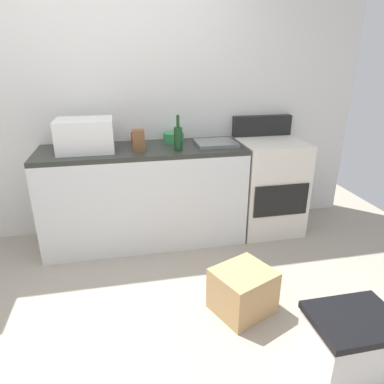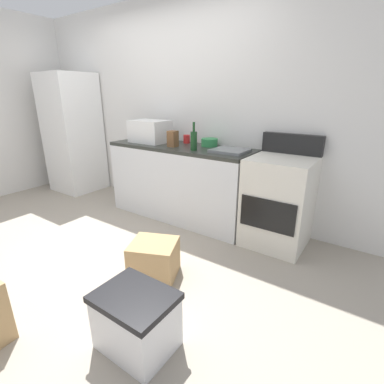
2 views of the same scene
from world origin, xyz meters
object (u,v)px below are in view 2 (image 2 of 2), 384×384
coffee_mug (187,139)px  knife_block (173,139)px  microwave (150,131)px  storage_bin (136,321)px  wine_bottle (194,140)px  refrigerator (73,134)px  mixing_bowl (209,142)px  cardboard_box_small (154,259)px  stove_oven (279,201)px

coffee_mug → knife_block: 0.29m
microwave → storage_bin: (1.43, -1.73, -0.84)m
wine_bottle → storage_bin: size_ratio=0.65×
refrigerator → mixing_bowl: size_ratio=9.33×
refrigerator → storage_bin: (3.01, -1.70, -0.69)m
mixing_bowl → storage_bin: 2.15m
microwave → wine_bottle: 0.77m
microwave → mixing_bowl: microwave is taller
knife_block → cardboard_box_small: (0.60, -1.04, -0.83)m
coffee_mug → knife_block: size_ratio=0.56×
knife_block → coffee_mug: bearing=92.1°
cardboard_box_small → storage_bin: 0.72m
microwave → storage_bin: microwave is taller
microwave → knife_block: (0.43, -0.09, -0.05)m
mixing_bowl → storage_bin: mixing_bowl is taller
microwave → cardboard_box_small: bearing=-47.8°
microwave → coffee_mug: microwave is taller
refrigerator → storage_bin: 3.53m
refrigerator → wine_bottle: (2.35, -0.11, 0.12)m
storage_bin → stove_oven: bearing=81.7°
knife_block → storage_bin: (0.99, -1.65, -0.80)m
refrigerator → wine_bottle: size_ratio=5.91×
microwave → mixing_bowl: 0.79m
stove_oven → coffee_mug: 1.36m
coffee_mug → cardboard_box_small: 1.67m
cardboard_box_small → microwave: bearing=132.2°
stove_oven → storage_bin: bearing=-98.3°
refrigerator → storage_bin: bearing=-29.4°
cardboard_box_small → knife_block: bearing=119.8°
stove_oven → cardboard_box_small: bearing=-119.6°
refrigerator → stove_oven: bearing=1.0°
microwave → cardboard_box_small: 1.76m
knife_block → cardboard_box_small: bearing=-60.2°
cardboard_box_small → storage_bin: storage_bin is taller
mixing_bowl → cardboard_box_small: bearing=-78.7°
storage_bin → wine_bottle: bearing=112.7°
refrigerator → cardboard_box_small: size_ratio=4.74×
coffee_mug → storage_bin: size_ratio=0.22×
wine_bottle → knife_block: 0.33m
storage_bin → coffee_mug: bearing=117.4°
coffee_mug → storage_bin: (1.00, -1.94, -0.76)m
stove_oven → knife_block: stove_oven is taller
knife_block → mixing_bowl: 0.43m
refrigerator → mixing_bowl: 2.37m
refrigerator → mixing_bowl: refrigerator is taller
cardboard_box_small → mixing_bowl: bearing=101.3°
mixing_bowl → coffee_mug: bearing=175.2°
refrigerator → coffee_mug: refrigerator is taller
stove_oven → knife_block: size_ratio=6.11×
wine_bottle → cardboard_box_small: (0.27, -0.99, -0.85)m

